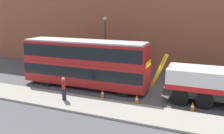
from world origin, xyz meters
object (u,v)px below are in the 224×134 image
object	(u,v)px
pedestrian_onlooker	(64,89)
traffic_cone_near_truck	(192,107)
street_lamp	(105,39)
traffic_cone_near_bus	(102,94)
double_decker_bus	(85,62)
traffic_cone_midway	(137,100)

from	to	relation	value
pedestrian_onlooker	traffic_cone_near_truck	distance (m)	8.97
street_lamp	traffic_cone_near_truck	bearing A→B (deg)	-38.84
traffic_cone_near_bus	traffic_cone_near_truck	xyz separation A→B (m)	(6.52, -0.06, 0.00)
double_decker_bus	traffic_cone_near_bus	size ratio (longest dim) A/B	15.37
traffic_cone_midway	street_lamp	distance (m)	10.37
double_decker_bus	traffic_cone_near_truck	xyz separation A→B (m)	(9.04, -2.01, -1.89)
pedestrian_onlooker	traffic_cone_midway	size ratio (longest dim) A/B	2.38
traffic_cone_near_truck	pedestrian_onlooker	bearing A→B (deg)	-169.23
traffic_cone_near_bus	street_lamp	xyz separation A→B (m)	(-3.19, 7.76, 3.13)
street_lamp	pedestrian_onlooker	bearing A→B (deg)	-84.48
traffic_cone_near_bus	traffic_cone_midway	xyz separation A→B (m)	(2.76, -0.14, 0.00)
traffic_cone_near_bus	traffic_cone_near_truck	world-z (taller)	same
traffic_cone_near_bus	traffic_cone_midway	bearing A→B (deg)	-2.91
double_decker_bus	street_lamp	bearing A→B (deg)	95.94
double_decker_bus	traffic_cone_near_truck	world-z (taller)	double_decker_bus
traffic_cone_midway	street_lamp	size ratio (longest dim) A/B	0.12
pedestrian_onlooker	traffic_cone_near_bus	xyz separation A→B (m)	(2.27, 1.73, -0.64)
traffic_cone_near_truck	street_lamp	world-z (taller)	street_lamp
traffic_cone_near_truck	double_decker_bus	bearing A→B (deg)	167.47
traffic_cone_near_truck	street_lamp	xyz separation A→B (m)	(-9.71, 7.81, 3.13)
pedestrian_onlooker	double_decker_bus	bearing A→B (deg)	62.21
double_decker_bus	traffic_cone_near_bus	world-z (taller)	double_decker_bus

